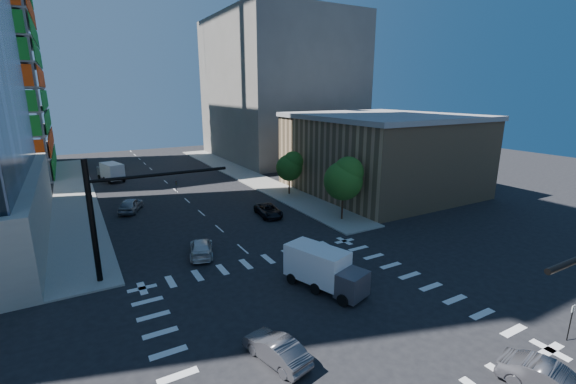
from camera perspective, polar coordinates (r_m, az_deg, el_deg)
ground at (r=25.31m, az=4.55°, el=-17.71°), size 160.00×160.00×0.00m
road_markings at (r=25.31m, az=4.55°, el=-17.70°), size 20.00×20.00×0.01m
sidewalk_ne at (r=64.07m, az=-6.30°, el=2.46°), size 5.00×60.00×0.15m
sidewalk_nw at (r=59.12m, az=-29.10°, el=-0.38°), size 5.00×60.00×0.15m
commercial_building at (r=54.93m, az=13.49°, el=5.66°), size 20.50×22.50×10.60m
bg_building_ne at (r=82.48m, az=-1.33°, el=15.00°), size 24.00×30.00×28.00m
signal_mast_nw at (r=30.24m, az=-24.37°, el=-2.10°), size 10.20×0.40×9.00m
tree_south at (r=41.05m, az=8.42°, el=2.06°), size 4.16×4.16×6.82m
tree_north at (r=51.11m, az=0.37°, el=3.91°), size 3.54×3.52×5.78m
no_parking_sign at (r=27.31m, az=36.40°, el=-14.86°), size 0.30×0.06×2.20m
car_nb_right at (r=22.93m, az=34.52°, el=-22.19°), size 2.56×4.67×1.46m
car_nb_far at (r=43.15m, az=-2.93°, el=-2.72°), size 2.68×4.90×1.30m
car_sb_near at (r=33.81m, az=-12.72°, el=-8.08°), size 3.14×4.97×1.34m
car_sb_mid at (r=48.20m, az=-22.27°, el=-1.77°), size 3.67×5.08×1.61m
car_sb_cross at (r=21.41m, az=-1.76°, el=-22.27°), size 2.35×4.30×1.34m
box_truck_near at (r=27.55m, az=5.79°, el=-11.84°), size 3.95×5.95×2.88m
box_truck_far at (r=66.00m, az=-24.82°, el=2.60°), size 3.63×5.88×2.87m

